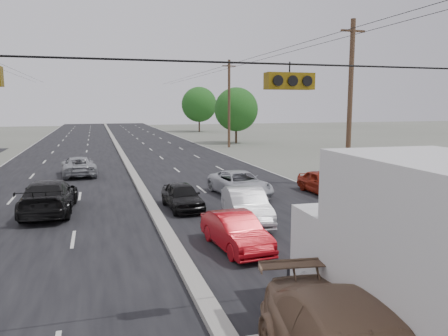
{
  "coord_description": "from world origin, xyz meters",
  "views": [
    {
      "loc": [
        -2.46,
        -8.55,
        4.97
      ],
      "look_at": [
        2.92,
        9.63,
        2.2
      ],
      "focal_mm": 35.0,
      "sensor_mm": 36.0,
      "label": 1
    }
  ],
  "objects": [
    {
      "name": "ground",
      "position": [
        0.0,
        0.0,
        0.0
      ],
      "size": [
        200.0,
        200.0,
        0.0
      ],
      "primitive_type": "plane",
      "color": "#606356",
      "rests_on": "ground"
    },
    {
      "name": "road_surface",
      "position": [
        0.0,
        30.0,
        0.0
      ],
      "size": [
        20.0,
        160.0,
        0.02
      ],
      "primitive_type": "cube",
      "color": "black",
      "rests_on": "ground"
    },
    {
      "name": "center_median",
      "position": [
        0.0,
        30.0,
        0.1
      ],
      "size": [
        0.5,
        160.0,
        0.2
      ],
      "primitive_type": "cube",
      "color": "gray",
      "rests_on": "ground"
    },
    {
      "name": "utility_pole_right_b",
      "position": [
        12.5,
        15.0,
        5.11
      ],
      "size": [
        1.6,
        0.3,
        10.0
      ],
      "color": "#422D1E",
      "rests_on": "ground"
    },
    {
      "name": "utility_pole_right_c",
      "position": [
        12.5,
        40.0,
        5.11
      ],
      "size": [
        1.6,
        0.3,
        10.0
      ],
      "color": "#422D1E",
      "rests_on": "ground"
    },
    {
      "name": "traffic_signals",
      "position": [
        1.4,
        0.0,
        5.49
      ],
      "size": [
        25.0,
        0.3,
        0.54
      ],
      "color": "black",
      "rests_on": "ground"
    },
    {
      "name": "tree_right_mid",
      "position": [
        15.0,
        45.0,
        4.34
      ],
      "size": [
        5.6,
        5.6,
        7.14
      ],
      "color": "#382619",
      "rests_on": "ground"
    },
    {
      "name": "tree_right_far",
      "position": [
        16.0,
        70.0,
        4.96
      ],
      "size": [
        6.4,
        6.4,
        8.16
      ],
      "color": "#382619",
      "rests_on": "ground"
    },
    {
      "name": "box_truck",
      "position": [
        3.49,
        -2.46,
        2.07
      ],
      "size": [
        3.07,
        8.04,
        4.03
      ],
      "rotation": [
        0.0,
        0.0,
        -0.04
      ],
      "color": "black",
      "rests_on": "ground"
    },
    {
      "name": "red_sedan",
      "position": [
        2.05,
        5.27,
        0.62
      ],
      "size": [
        1.66,
        3.89,
        1.25
      ],
      "primitive_type": "imported",
      "rotation": [
        0.0,
        0.0,
        0.09
      ],
      "color": "#A80A12",
      "rests_on": "ground"
    },
    {
      "name": "queue_car_a",
      "position": [
        1.4,
        11.52,
        0.63
      ],
      "size": [
        1.71,
        3.78,
        1.26
      ],
      "primitive_type": "imported",
      "rotation": [
        0.0,
        0.0,
        0.06
      ],
      "color": "black",
      "rests_on": "ground"
    },
    {
      "name": "queue_car_b",
      "position": [
        3.53,
        8.42,
        0.71
      ],
      "size": [
        2.05,
        4.49,
        1.43
      ],
      "primitive_type": "imported",
      "rotation": [
        0.0,
        0.0,
        -0.13
      ],
      "color": "silver",
      "rests_on": "ground"
    },
    {
      "name": "queue_car_c",
      "position": [
        5.01,
        13.69,
        0.66
      ],
      "size": [
        2.78,
        5.02,
        1.33
      ],
      "primitive_type": "imported",
      "rotation": [
        0.0,
        0.0,
        0.12
      ],
      "color": "#BABDC3",
      "rests_on": "ground"
    },
    {
      "name": "queue_car_e",
      "position": [
        9.6,
        12.92,
        0.63
      ],
      "size": [
        1.61,
        3.75,
        1.26
      ],
      "primitive_type": "imported",
      "rotation": [
        0.0,
        0.0,
        0.03
      ],
      "color": "maroon",
      "rests_on": "ground"
    },
    {
      "name": "oncoming_near",
      "position": [
        -4.61,
        12.51,
        0.78
      ],
      "size": [
        2.43,
        5.48,
        1.56
      ],
      "primitive_type": "imported",
      "rotation": [
        0.0,
        0.0,
        3.1
      ],
      "color": "black",
      "rests_on": "ground"
    },
    {
      "name": "oncoming_far",
      "position": [
        -3.68,
        23.38,
        0.67
      ],
      "size": [
        2.6,
        4.98,
        1.34
      ],
      "primitive_type": "imported",
      "rotation": [
        0.0,
        0.0,
        3.22
      ],
      "color": "#979A9E",
      "rests_on": "ground"
    }
  ]
}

